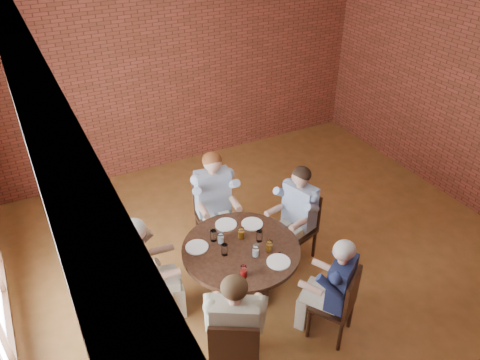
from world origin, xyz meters
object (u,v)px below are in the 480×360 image
diner_e (334,289)px  smartphone (281,257)px  diner_b (215,202)px  dining_table (241,262)px  chair_c (138,285)px  diner_a (296,215)px  diner_d (235,330)px  chair_b (213,209)px  chair_e (340,302)px  chair_a (300,223)px  diner_c (145,271)px  chair_d (235,351)px

diner_e → smartphone: bearing=-97.0°
diner_b → diner_e: (0.47, -1.92, -0.06)m
dining_table → chair_c: 1.18m
diner_a → diner_d: (-1.51, -1.24, 0.02)m
chair_c → diner_e: 2.11m
diner_b → smartphone: (0.19, -1.33, 0.05)m
diner_a → chair_c: (-2.10, -0.07, -0.16)m
chair_b → chair_e: size_ratio=1.07×
chair_a → smartphone: bearing=-64.0°
diner_e → diner_d: bearing=-32.1°
chair_b → chair_c: chair_b is taller
diner_a → chair_e: diner_a is taller
chair_a → diner_d: (-1.59, -1.27, 0.19)m
dining_table → diner_b: diner_b is taller
diner_c → smartphone: bearing=-100.9°
chair_a → diner_c: diner_c is taller
chair_a → chair_e: bearing=-33.0°
chair_d → smartphone: bearing=-112.9°
chair_a → diner_e: (-0.42, -1.25, 0.14)m
diner_a → chair_b: diner_a is taller
chair_a → dining_table: bearing=-90.0°
dining_table → diner_e: 1.12m
chair_b → chair_c: bearing=-138.8°
chair_c → smartphone: chair_c is taller
diner_b → chair_d: size_ratio=1.45×
chair_d → diner_d: (0.05, 0.08, 0.18)m
chair_a → diner_c: size_ratio=0.69×
diner_d → chair_e: (1.22, -0.05, -0.20)m
diner_b → chair_e: diner_b is taller
dining_table → diner_e: (0.61, -0.94, 0.12)m
chair_e → chair_c: bearing=-67.0°
diner_b → chair_c: 1.52m
diner_d → chair_d: bearing=90.0°
chair_d → chair_e: 1.27m
chair_b → diner_c: size_ratio=0.71×
chair_d → smartphone: size_ratio=7.05×
diner_c → diner_e: 2.02m
dining_table → chair_c: bearing=169.3°
chair_d → chair_e: chair_d is taller
chair_b → diner_b: bearing=-90.0°
dining_table → diner_e: size_ratio=1.03×
chair_c → diner_a: bearing=-77.4°
chair_b → diner_e: diner_e is taller
diner_e → dining_table: bearing=-90.0°
diner_a → chair_d: 2.05m
dining_table → diner_d: (-0.57, -0.95, 0.17)m
diner_e → chair_e: bearing=90.0°
smartphone → chair_c: bearing=152.9°
diner_c → diner_e: diner_c is taller
chair_c → chair_e: chair_c is taller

